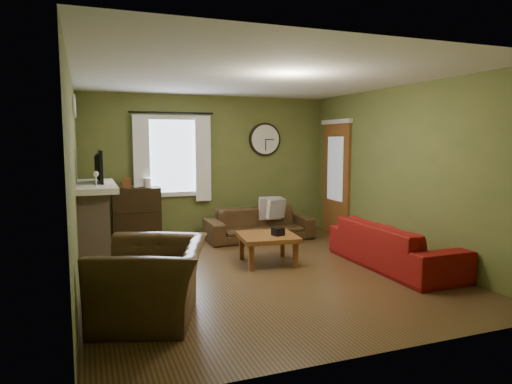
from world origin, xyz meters
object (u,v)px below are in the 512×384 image
object	(u,v)px
sofa_red	(394,245)
coffee_table	(268,249)
bookshelf	(137,215)
sofa_brown	(259,224)
armchair	(152,281)

from	to	relation	value
sofa_red	coffee_table	xyz separation A→B (m)	(-1.60, 0.80, -0.10)
bookshelf	sofa_brown	xyz separation A→B (m)	(2.09, -0.51, -0.20)
bookshelf	armchair	distance (m)	3.56
armchair	sofa_red	bearing A→B (deg)	119.95
sofa_brown	bookshelf	bearing A→B (deg)	166.35
bookshelf	coffee_table	distance (m)	2.64
armchair	coffee_table	xyz separation A→B (m)	(1.86, 1.49, -0.17)
bookshelf	armchair	bearing A→B (deg)	-93.73
bookshelf	sofa_red	distance (m)	4.31
bookshelf	sofa_brown	bearing A→B (deg)	-13.65
sofa_red	armchair	distance (m)	3.53
coffee_table	armchair	bearing A→B (deg)	-141.26
armchair	bookshelf	bearing A→B (deg)	-165.10
sofa_brown	coffee_table	size ratio (longest dim) A/B	2.40
bookshelf	armchair	world-z (taller)	bookshelf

